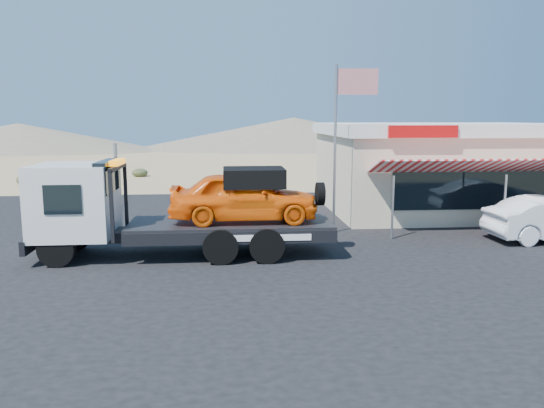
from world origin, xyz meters
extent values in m
plane|color=#9D7F59|center=(0.00, 0.00, 0.00)|extent=(120.00, 120.00, 0.00)
cube|color=black|center=(2.00, 3.00, 0.01)|extent=(32.00, 24.00, 0.02)
cylinder|color=black|center=(-3.95, 0.72, 0.53)|extent=(1.02, 0.31, 1.02)
cylinder|color=black|center=(-3.95, 2.76, 0.53)|extent=(1.02, 0.31, 1.02)
cylinder|color=black|center=(0.63, 0.72, 0.53)|extent=(1.02, 0.56, 1.02)
cylinder|color=black|center=(0.63, 2.76, 0.53)|extent=(1.02, 0.56, 1.02)
cylinder|color=black|center=(1.96, 0.72, 0.53)|extent=(1.02, 0.56, 1.02)
cylinder|color=black|center=(1.96, 2.76, 0.53)|extent=(1.02, 0.56, 1.02)
cube|color=black|center=(-0.18, 1.74, 0.68)|extent=(8.36, 1.02, 0.31)
cube|color=silver|center=(-3.65, 1.74, 1.75)|extent=(2.24, 2.40, 2.14)
cube|color=black|center=(-2.68, 1.74, 2.47)|extent=(0.36, 2.04, 0.92)
cube|color=black|center=(-2.37, 1.74, 1.70)|extent=(0.10, 2.24, 2.04)
cube|color=orange|center=(-2.37, 1.74, 2.87)|extent=(0.25, 1.22, 0.15)
cube|color=black|center=(0.94, 1.74, 0.96)|extent=(6.12, 2.34, 0.15)
imported|color=#FF600A|center=(1.35, 1.74, 1.80)|extent=(4.49, 1.81, 1.53)
cube|color=black|center=(1.65, 1.74, 2.38)|extent=(1.83, 1.53, 0.56)
cube|color=beige|center=(10.50, 9.00, 1.72)|extent=(10.00, 8.00, 3.40)
cube|color=white|center=(10.50, 9.00, 3.67)|extent=(10.40, 8.40, 0.50)
cube|color=red|center=(8.00, 4.74, 3.67)|extent=(2.60, 0.12, 0.45)
cube|color=black|center=(10.50, 4.98, 1.52)|extent=(7.00, 0.06, 1.60)
cube|color=red|center=(10.50, 4.10, 2.47)|extent=(9.00, 1.73, 0.61)
cylinder|color=#99999E|center=(6.50, 3.30, 1.12)|extent=(0.08, 0.08, 2.20)
cylinder|color=#99999E|center=(10.50, 3.30, 1.12)|extent=(0.08, 0.08, 2.20)
cylinder|color=#99999E|center=(4.70, 4.50, 3.02)|extent=(0.10, 0.10, 6.00)
cube|color=#B20C14|center=(5.45, 4.50, 5.42)|extent=(1.50, 0.02, 0.90)
ellipsoid|color=#343E21|center=(-11.55, 19.95, 0.38)|extent=(1.43, 1.43, 0.77)
ellipsoid|color=#343E21|center=(-5.39, 24.38, 0.30)|extent=(1.13, 1.13, 0.61)
ellipsoid|color=#343E21|center=(3.52, 22.99, 0.22)|extent=(0.83, 0.83, 0.45)
cone|color=#726B59|center=(-25.00, 55.00, 1.75)|extent=(36.00, 36.00, 3.50)
cone|color=#726B59|center=(10.00, 58.00, 2.10)|extent=(44.00, 44.00, 4.20)
cone|color=#726B59|center=(40.00, 54.00, 1.50)|extent=(32.00, 32.00, 3.00)
camera|label=1|loc=(0.84, -14.20, 4.17)|focal=35.00mm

